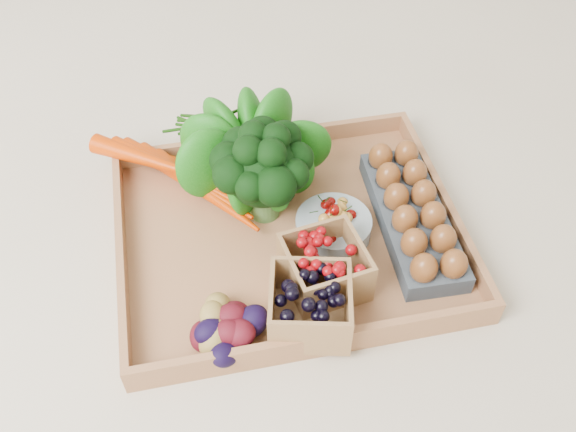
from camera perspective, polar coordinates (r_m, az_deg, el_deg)
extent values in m
plane|color=beige|center=(1.07, 0.00, -2.14)|extent=(4.00, 4.00, 0.00)
cube|color=#A46E45|center=(1.07, 0.00, -1.89)|extent=(0.55, 0.45, 0.01)
sphere|color=#0C4D0C|center=(1.09, -3.36, 6.40)|extent=(0.17, 0.17, 0.17)
cylinder|color=#8C9EA5|center=(1.05, 4.05, -0.94)|extent=(0.12, 0.12, 0.03)
cube|color=#3C434D|center=(1.08, 10.94, -0.24)|extent=(0.12, 0.30, 0.03)
cube|color=black|center=(0.93, 1.97, -7.92)|extent=(0.14, 0.14, 0.08)
cube|color=#730508|center=(0.97, 3.31, -4.55)|extent=(0.13, 0.13, 0.08)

